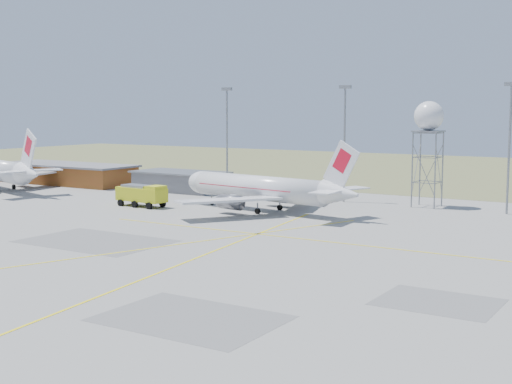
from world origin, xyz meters
The scene contains 11 objects.
ground centered at (0.00, 0.00, 0.00)m, with size 400.00×400.00×0.00m, color gray.
grass_strip centered at (0.00, 140.00, 0.01)m, with size 400.00×120.00×0.03m, color #5C6939.
building_orange centered at (-75.00, 62.00, 2.17)m, with size 33.00×12.00×4.30m.
building_grey centered at (-45.00, 64.00, 1.97)m, with size 19.00×10.00×3.90m.
mast_a centered at (-35.00, 66.00, 12.07)m, with size 2.20×0.50×20.50m.
mast_b centered at (-10.00, 66.00, 12.07)m, with size 2.20×0.50×20.50m.
mast_c centered at (18.00, 66.00, 12.07)m, with size 2.20×0.50×20.50m.
airliner_main centered at (-16.10, 48.34, 3.64)m, with size 34.88×33.55×11.89m.
radar_tower centered at (4.61, 67.43, 9.92)m, with size 4.88×4.88×17.68m.
fire_truck centered at (-35.99, 42.19, 1.80)m, with size 9.54×4.24×3.74m.
baggage_tug centered at (-41.94, 48.73, 0.74)m, with size 2.69×2.26×1.95m.
Camera 1 is at (43.23, -48.45, 16.38)m, focal length 50.00 mm.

